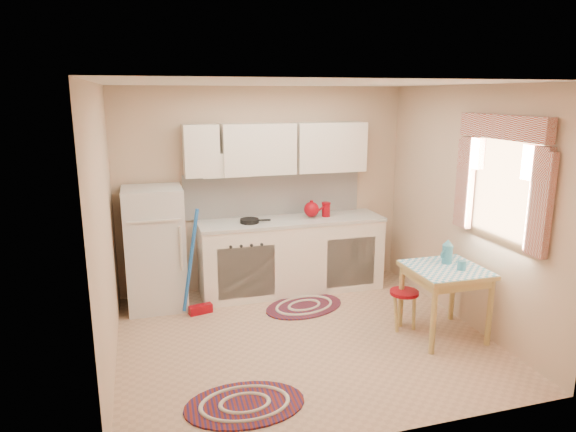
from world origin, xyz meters
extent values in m
plane|color=tan|center=(0.00, 0.00, 0.00)|extent=(3.60, 3.60, 0.00)
cube|color=silver|center=(0.00, 0.00, 2.50)|extent=(3.60, 3.20, 0.04)
cube|color=tan|center=(0.00, 1.60, 1.25)|extent=(3.60, 0.04, 2.50)
cube|color=tan|center=(0.00, -1.60, 1.25)|extent=(3.60, 0.04, 2.50)
cube|color=tan|center=(-1.80, 0.00, 1.25)|extent=(0.04, 3.20, 2.50)
cube|color=tan|center=(1.80, 0.00, 1.25)|extent=(0.04, 3.20, 2.50)
cube|color=white|center=(0.12, 1.59, 1.20)|extent=(2.25, 0.03, 0.55)
cube|color=white|center=(0.12, 1.44, 1.77)|extent=(2.25, 0.33, 0.60)
cube|color=white|center=(1.78, -0.55, 1.55)|extent=(0.04, 0.85, 0.95)
cube|color=silver|center=(-1.36, 1.25, 0.70)|extent=(0.65, 0.60, 1.40)
cube|color=white|center=(0.27, 1.30, 0.44)|extent=(2.25, 0.60, 0.88)
cube|color=beige|center=(0.27, 1.30, 0.90)|extent=(2.27, 0.62, 0.04)
cylinder|color=black|center=(-0.27, 1.25, 0.94)|extent=(0.26, 0.26, 0.05)
cylinder|color=maroon|center=(0.72, 1.30, 1.00)|extent=(0.13, 0.13, 0.16)
cube|color=tan|center=(1.39, -0.33, 0.36)|extent=(0.72, 0.72, 0.72)
cylinder|color=maroon|center=(1.07, -0.08, 0.21)|extent=(0.35, 0.35, 0.42)
cylinder|color=teal|center=(1.49, -0.43, 0.77)|extent=(0.11, 0.11, 0.10)
camera|label=1|loc=(-1.49, -4.52, 2.41)|focal=32.00mm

